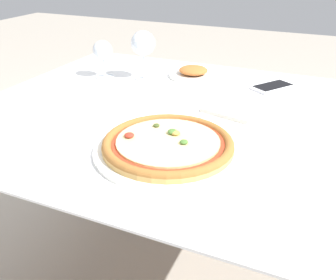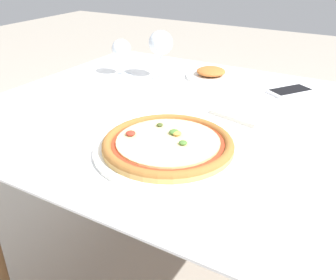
{
  "view_description": "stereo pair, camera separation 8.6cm",
  "coord_description": "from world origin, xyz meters",
  "px_view_note": "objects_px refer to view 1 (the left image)",
  "views": [
    {
      "loc": [
        0.38,
        -0.93,
        1.13
      ],
      "look_at": [
        0.07,
        -0.23,
        0.74
      ],
      "focal_mm": 40.0,
      "sensor_mm": 36.0,
      "label": 1
    },
    {
      "loc": [
        0.46,
        -0.89,
        1.13
      ],
      "look_at": [
        0.07,
        -0.23,
        0.74
      ],
      "focal_mm": 40.0,
      "sensor_mm": 36.0,
      "label": 2
    }
  ],
  "objects_px": {
    "wine_glass_far_right": "(103,52)",
    "cell_phone": "(273,87)",
    "fork": "(61,94)",
    "side_plate": "(193,73)",
    "pizza_plate": "(168,145)",
    "dining_table": "(177,138)",
    "wine_glass_far_left": "(143,44)"
  },
  "relations": [
    {
      "from": "dining_table",
      "to": "fork",
      "type": "distance_m",
      "value": 0.41
    },
    {
      "from": "pizza_plate",
      "to": "wine_glass_far_right",
      "type": "relative_size",
      "value": 2.59
    },
    {
      "from": "fork",
      "to": "wine_glass_far_right",
      "type": "bearing_deg",
      "value": 81.69
    },
    {
      "from": "dining_table",
      "to": "pizza_plate",
      "type": "xyz_separation_m",
      "value": [
        0.07,
        -0.23,
        0.1
      ]
    },
    {
      "from": "fork",
      "to": "pizza_plate",
      "type": "bearing_deg",
      "value": -24.0
    },
    {
      "from": "side_plate",
      "to": "dining_table",
      "type": "bearing_deg",
      "value": -77.73
    },
    {
      "from": "side_plate",
      "to": "cell_phone",
      "type": "bearing_deg",
      "value": -2.59
    },
    {
      "from": "wine_glass_far_left",
      "to": "wine_glass_far_right",
      "type": "height_order",
      "value": "wine_glass_far_left"
    },
    {
      "from": "wine_glass_far_right",
      "to": "cell_phone",
      "type": "relative_size",
      "value": 0.84
    },
    {
      "from": "cell_phone",
      "to": "fork",
      "type": "bearing_deg",
      "value": -151.41
    },
    {
      "from": "pizza_plate",
      "to": "cell_phone",
      "type": "height_order",
      "value": "pizza_plate"
    },
    {
      "from": "fork",
      "to": "cell_phone",
      "type": "xyz_separation_m",
      "value": [
        0.61,
        0.33,
        0.0
      ]
    },
    {
      "from": "cell_phone",
      "to": "side_plate",
      "type": "relative_size",
      "value": 0.88
    },
    {
      "from": "wine_glass_far_right",
      "to": "pizza_plate",
      "type": "bearing_deg",
      "value": -43.72
    },
    {
      "from": "pizza_plate",
      "to": "wine_glass_far_right",
      "type": "distance_m",
      "value": 0.61
    },
    {
      "from": "wine_glass_far_left",
      "to": "cell_phone",
      "type": "bearing_deg",
      "value": 10.9
    },
    {
      "from": "pizza_plate",
      "to": "side_plate",
      "type": "distance_m",
      "value": 0.57
    },
    {
      "from": "pizza_plate",
      "to": "fork",
      "type": "bearing_deg",
      "value": 156.0
    },
    {
      "from": "dining_table",
      "to": "wine_glass_far_left",
      "type": "xyz_separation_m",
      "value": [
        -0.22,
        0.23,
        0.21
      ]
    },
    {
      "from": "dining_table",
      "to": "fork",
      "type": "bearing_deg",
      "value": -177.21
    },
    {
      "from": "fork",
      "to": "dining_table",
      "type": "bearing_deg",
      "value": 2.79
    },
    {
      "from": "dining_table",
      "to": "pizza_plate",
      "type": "relative_size",
      "value": 3.45
    },
    {
      "from": "fork",
      "to": "side_plate",
      "type": "relative_size",
      "value": 0.94
    },
    {
      "from": "pizza_plate",
      "to": "wine_glass_far_left",
      "type": "bearing_deg",
      "value": 122.8
    },
    {
      "from": "dining_table",
      "to": "pizza_plate",
      "type": "height_order",
      "value": "pizza_plate"
    },
    {
      "from": "wine_glass_far_right",
      "to": "dining_table",
      "type": "bearing_deg",
      "value": -27.55
    },
    {
      "from": "fork",
      "to": "cell_phone",
      "type": "distance_m",
      "value": 0.7
    },
    {
      "from": "pizza_plate",
      "to": "dining_table",
      "type": "bearing_deg",
      "value": 107.57
    },
    {
      "from": "pizza_plate",
      "to": "fork",
      "type": "relative_size",
      "value": 2.04
    },
    {
      "from": "cell_phone",
      "to": "wine_glass_far_left",
      "type": "bearing_deg",
      "value": -169.1
    },
    {
      "from": "wine_glass_far_right",
      "to": "cell_phone",
      "type": "xyz_separation_m",
      "value": [
        0.58,
        0.13,
        -0.09
      ]
    },
    {
      "from": "wine_glass_far_left",
      "to": "side_plate",
      "type": "relative_size",
      "value": 0.95
    }
  ]
}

